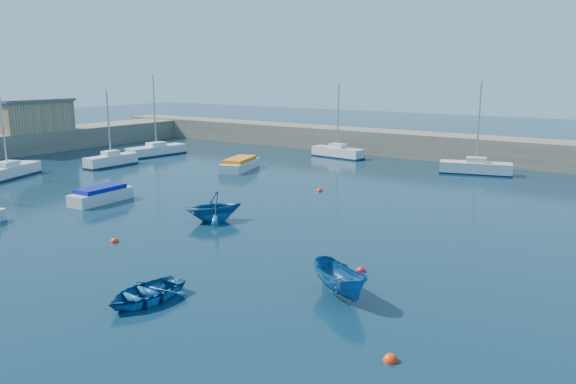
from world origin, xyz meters
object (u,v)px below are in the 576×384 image
Objects in this scene: sailboat_2 at (8,171)px; motorboat_1 at (101,195)px; motorboat_2 at (240,164)px; sailboat_5 at (338,152)px; sailboat_4 at (156,150)px; sailboat_6 at (476,168)px; sailboat_3 at (111,160)px; dinghy_center at (145,293)px; dinghy_right at (340,281)px; brick_shed_a at (29,116)px; dinghy_left at (214,206)px.

motorboat_1 is at bearing -27.14° from sailboat_2.
sailboat_5 is at bearing 55.61° from motorboat_2.
sailboat_2 reaches higher than sailboat_5.
sailboat_4 reaches higher than sailboat_6.
motorboat_2 is at bearing 170.06° from sailboat_5.
dinghy_center is at bearing -36.56° from sailboat_3.
motorboat_1 is 16.18m from motorboat_2.
sailboat_4 is 2.49× the size of dinghy_right.
motorboat_1 is at bearing -179.27° from sailboat_5.
brick_shed_a is 0.97× the size of sailboat_6.
sailboat_3 is (2.24, 9.23, 0.03)m from sailboat_2.
motorboat_2 is 1.66× the size of dinghy_right.
sailboat_2 is 2.44× the size of dinghy_right.
sailboat_4 is (-1.93, 7.64, -0.03)m from sailboat_3.
dinghy_right is at bearing 171.51° from sailboat_6.
brick_shed_a is at bearing -150.13° from sailboat_4.
motorboat_1 is at bearing -105.38° from motorboat_2.
motorboat_2 is (27.93, 4.35, -3.56)m from brick_shed_a.
brick_shed_a is 16.60m from sailboat_3.
brick_shed_a is at bearing -164.32° from dinghy_left.
sailboat_5 is 40.69m from dinghy_center.
motorboat_1 is 10.10m from dinghy_left.
dinghy_right is at bearing -25.00° from sailboat_3.
brick_shed_a reaches higher than motorboat_2.
motorboat_1 is 19.21m from dinghy_center.
sailboat_6 is at bearing -89.27° from sailboat_5.
dinghy_left is (-8.37, -25.86, 0.32)m from sailboat_6.
sailboat_2 is 1.09× the size of sailboat_5.
sailboat_2 is 1.18× the size of sailboat_3.
brick_shed_a is 35.81m from sailboat_5.
sailboat_4 is 2.51× the size of dinghy_center.
sailboat_3 is 1.24× the size of motorboat_2.
sailboat_5 is 38.76m from dinghy_right.
dinghy_right is at bearing -32.09° from sailboat_2.
dinghy_left is at bearing -23.32° from sailboat_2.
dinghy_center is (44.86, -21.99, -3.73)m from brick_shed_a.
sailboat_3 is at bearing 101.84° from sailboat_6.
brick_shed_a reaches higher than dinghy_center.
motorboat_1 is at bearing 129.50° from sailboat_6.
sailboat_4 is 1.87× the size of motorboat_1.
motorboat_1 is (14.63, -1.26, -0.04)m from sailboat_2.
dinghy_left is at bearing 146.23° from sailboat_6.
motorboat_1 is 23.13m from dinghy_right.
sailboat_6 reaches higher than sailboat_3.
motorboat_2 is at bearing 24.57° from sailboat_2.
sailboat_6 is at bearing 103.69° from dinghy_left.
brick_shed_a is 1.35× the size of motorboat_2.
sailboat_3 is at bearing 145.97° from sailboat_5.
motorboat_1 is (-18.43, -26.65, -0.07)m from sailboat_6.
sailboat_4 is 41.69m from dinghy_center.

